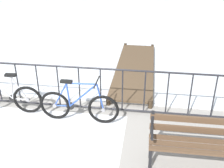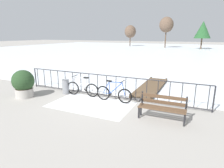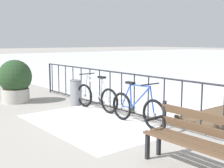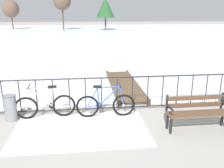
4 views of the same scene
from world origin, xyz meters
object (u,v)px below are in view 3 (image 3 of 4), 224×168
Objects in this scene: bicycle_second at (137,108)px; planter_with_shrub at (15,81)px; park_bench at (198,137)px; trash_bin at (76,92)px; bicycle_near_railing at (96,97)px.

bicycle_second is 4.30m from planter_with_shrub.
planter_with_shrub reaches higher than bicycle_second.
planter_with_shrub is (-4.12, -1.19, 0.30)m from bicycle_second.
trash_bin is (-4.94, 1.04, -0.14)m from park_bench.
park_bench is 1.23× the size of planter_with_shrub.
planter_with_shrub reaches higher than trash_bin.
park_bench is at bearing -11.82° from trash_bin.
bicycle_second is at bearing 16.09° from planter_with_shrub.
planter_with_shrub is at bearing -151.33° from bicycle_near_railing.
bicycle_second is 2.49m from park_bench.
bicycle_near_railing is 4.15m from park_bench.
park_bench is 6.41m from planter_with_shrub.
trash_bin is at bearing 40.55° from planter_with_shrub.
bicycle_second is at bearing -1.34° from trash_bin.
bicycle_near_railing and bicycle_second have the same top height.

